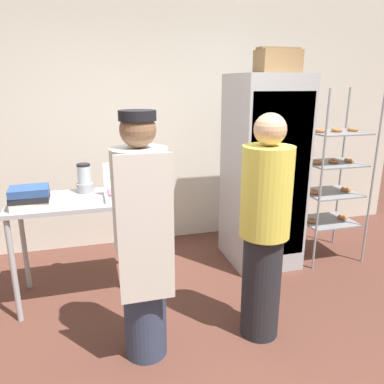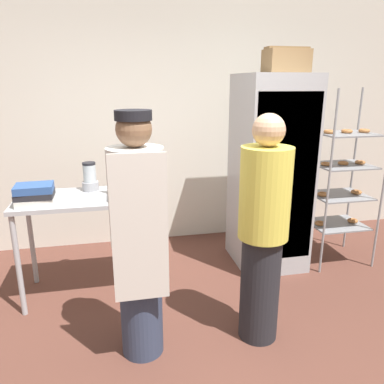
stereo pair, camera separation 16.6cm
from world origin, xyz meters
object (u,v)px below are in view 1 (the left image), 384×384
object	(u,v)px
baking_rack	(332,177)
person_customer	(264,229)
refrigerator	(263,172)
donut_box	(119,193)
person_baker	(142,238)
binder_stack	(30,197)
cardboard_storage_box	(278,61)
blender_pitcher	(84,180)

from	to	relation	value
baking_rack	person_customer	bearing A→B (deg)	-140.83
refrigerator	donut_box	size ratio (longest dim) A/B	6.71
baking_rack	person_baker	world-z (taller)	baking_rack
binder_stack	baking_rack	bearing A→B (deg)	5.23
cardboard_storage_box	person_baker	size ratio (longest dim) A/B	0.24
person_customer	baking_rack	bearing A→B (deg)	39.17
donut_box	blender_pitcher	bearing A→B (deg)	134.89
baking_rack	person_customer	distance (m)	1.65
blender_pitcher	binder_stack	distance (m)	0.52
refrigerator	cardboard_storage_box	size ratio (longest dim) A/B	4.71
refrigerator	person_customer	xyz separation A→B (m)	(-0.54, -1.15, -0.12)
baking_rack	blender_pitcher	xyz separation A→B (m)	(-2.48, 0.05, 0.12)
baking_rack	donut_box	size ratio (longest dim) A/B	6.25
cardboard_storage_box	binder_stack	bearing A→B (deg)	-169.27
refrigerator	donut_box	xyz separation A→B (m)	(-1.47, -0.33, -0.01)
donut_box	person_customer	bearing A→B (deg)	-41.17
blender_pitcher	person_baker	xyz separation A→B (m)	(0.35, -1.08, -0.14)
person_baker	cardboard_storage_box	bearing A→B (deg)	38.28
donut_box	cardboard_storage_box	world-z (taller)	cardboard_storage_box
person_baker	person_customer	xyz separation A→B (m)	(0.86, -0.01, -0.03)
blender_pitcher	person_customer	distance (m)	1.64
donut_box	cardboard_storage_box	xyz separation A→B (m)	(1.59, 0.39, 1.08)
binder_stack	person_baker	size ratio (longest dim) A/B	0.18
baking_rack	person_baker	size ratio (longest dim) A/B	1.06
baking_rack	donut_box	xyz separation A→B (m)	(-2.21, -0.22, 0.06)
donut_box	blender_pitcher	world-z (taller)	donut_box
binder_stack	cardboard_storage_box	world-z (taller)	cardboard_storage_box
binder_stack	cardboard_storage_box	xyz separation A→B (m)	(2.28, 0.43, 1.05)
donut_box	person_baker	world-z (taller)	person_baker
refrigerator	person_baker	world-z (taller)	refrigerator
donut_box	person_baker	size ratio (longest dim) A/B	0.17
refrigerator	person_baker	distance (m)	1.81
binder_stack	person_customer	world-z (taller)	person_customer
refrigerator	baking_rack	world-z (taller)	refrigerator
refrigerator	cardboard_storage_box	xyz separation A→B (m)	(0.12, 0.06, 1.07)
baking_rack	person_customer	xyz separation A→B (m)	(-1.28, -1.04, -0.05)
baking_rack	person_baker	xyz separation A→B (m)	(-2.13, -1.03, -0.02)
person_baker	person_customer	size ratio (longest dim) A/B	1.02
blender_pitcher	cardboard_storage_box	bearing A→B (deg)	3.56
cardboard_storage_box	person_baker	world-z (taller)	cardboard_storage_box
binder_stack	cardboard_storage_box	bearing A→B (deg)	10.73
donut_box	cardboard_storage_box	bearing A→B (deg)	13.81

